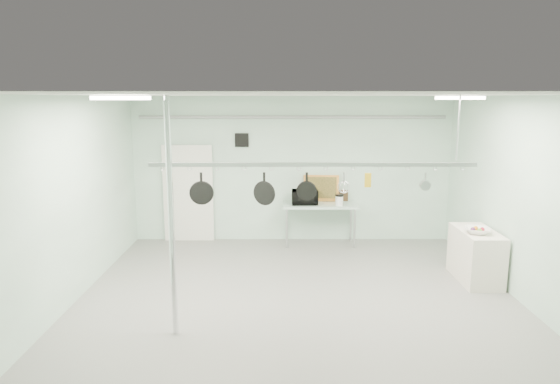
{
  "coord_description": "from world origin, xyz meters",
  "views": [
    {
      "loc": [
        -0.3,
        -6.93,
        3.16
      ],
      "look_at": [
        -0.27,
        1.0,
        1.66
      ],
      "focal_mm": 32.0,
      "sensor_mm": 36.0,
      "label": 1
    }
  ],
  "objects_px": {
    "pot_rack": "(312,163)",
    "fruit_bowl": "(478,231)",
    "side_cabinet": "(476,256)",
    "coffee_canister": "(339,201)",
    "skillet_left": "(201,188)",
    "skillet_right": "(307,186)",
    "skillet_mid": "(264,189)",
    "microwave": "(305,197)",
    "prep_table": "(320,207)",
    "chrome_pole": "(171,219)"
  },
  "relations": [
    {
      "from": "pot_rack",
      "to": "fruit_bowl",
      "type": "height_order",
      "value": "pot_rack"
    },
    {
      "from": "fruit_bowl",
      "to": "side_cabinet",
      "type": "bearing_deg",
      "value": 66.73
    },
    {
      "from": "side_cabinet",
      "to": "coffee_canister",
      "type": "bearing_deg",
      "value": 136.82
    },
    {
      "from": "skillet_left",
      "to": "skillet_right",
      "type": "bearing_deg",
      "value": -6.1
    },
    {
      "from": "fruit_bowl",
      "to": "skillet_mid",
      "type": "xyz_separation_m",
      "value": [
        -3.58,
        -0.92,
        0.89
      ]
    },
    {
      "from": "pot_rack",
      "to": "microwave",
      "type": "relative_size",
      "value": 8.67
    },
    {
      "from": "prep_table",
      "to": "side_cabinet",
      "type": "height_order",
      "value": "prep_table"
    },
    {
      "from": "chrome_pole",
      "to": "skillet_right",
      "type": "relative_size",
      "value": 8.07
    },
    {
      "from": "prep_table",
      "to": "coffee_canister",
      "type": "bearing_deg",
      "value": -24.13
    },
    {
      "from": "skillet_right",
      "to": "coffee_canister",
      "type": "bearing_deg",
      "value": 80.37
    },
    {
      "from": "pot_rack",
      "to": "fruit_bowl",
      "type": "bearing_deg",
      "value": 17.7
    },
    {
      "from": "prep_table",
      "to": "skillet_mid",
      "type": "height_order",
      "value": "skillet_mid"
    },
    {
      "from": "skillet_mid",
      "to": "skillet_left",
      "type": "bearing_deg",
      "value": -152.06
    },
    {
      "from": "coffee_canister",
      "to": "skillet_mid",
      "type": "bearing_deg",
      "value": -115.68
    },
    {
      "from": "chrome_pole",
      "to": "microwave",
      "type": "relative_size",
      "value": 5.78
    },
    {
      "from": "coffee_canister",
      "to": "skillet_right",
      "type": "distance_m",
      "value": 3.36
    },
    {
      "from": "fruit_bowl",
      "to": "pot_rack",
      "type": "bearing_deg",
      "value": -162.3
    },
    {
      "from": "microwave",
      "to": "skillet_left",
      "type": "distance_m",
      "value": 3.77
    },
    {
      "from": "prep_table",
      "to": "microwave",
      "type": "xyz_separation_m",
      "value": [
        -0.33,
        -0.03,
        0.23
      ]
    },
    {
      "from": "skillet_mid",
      "to": "skillet_right",
      "type": "bearing_deg",
      "value": 27.94
    },
    {
      "from": "pot_rack",
      "to": "skillet_right",
      "type": "bearing_deg",
      "value": 180.0
    },
    {
      "from": "chrome_pole",
      "to": "pot_rack",
      "type": "height_order",
      "value": "chrome_pole"
    },
    {
      "from": "side_cabinet",
      "to": "coffee_canister",
      "type": "distance_m",
      "value": 3.01
    },
    {
      "from": "chrome_pole",
      "to": "skillet_mid",
      "type": "distance_m",
      "value": 1.51
    },
    {
      "from": "coffee_canister",
      "to": "skillet_left",
      "type": "height_order",
      "value": "skillet_left"
    },
    {
      "from": "fruit_bowl",
      "to": "microwave",
      "type": "bearing_deg",
      "value": 139.96
    },
    {
      "from": "chrome_pole",
      "to": "microwave",
      "type": "bearing_deg",
      "value": 64.71
    },
    {
      "from": "prep_table",
      "to": "pot_rack",
      "type": "distance_m",
      "value": 3.61
    },
    {
      "from": "microwave",
      "to": "skillet_left",
      "type": "relative_size",
      "value": 1.17
    },
    {
      "from": "skillet_left",
      "to": "skillet_right",
      "type": "distance_m",
      "value": 1.55
    },
    {
      "from": "chrome_pole",
      "to": "microwave",
      "type": "xyz_separation_m",
      "value": [
        1.97,
        4.17,
        -0.54
      ]
    },
    {
      "from": "coffee_canister",
      "to": "skillet_right",
      "type": "relative_size",
      "value": 0.51
    },
    {
      "from": "prep_table",
      "to": "skillet_right",
      "type": "height_order",
      "value": "skillet_right"
    },
    {
      "from": "pot_rack",
      "to": "skillet_left",
      "type": "relative_size",
      "value": 10.1
    },
    {
      "from": "pot_rack",
      "to": "coffee_canister",
      "type": "xyz_separation_m",
      "value": [
        0.79,
        3.12,
        -1.22
      ]
    },
    {
      "from": "chrome_pole",
      "to": "coffee_canister",
      "type": "relative_size",
      "value": 15.7
    },
    {
      "from": "chrome_pole",
      "to": "fruit_bowl",
      "type": "height_order",
      "value": "chrome_pole"
    },
    {
      "from": "skillet_right",
      "to": "skillet_mid",
      "type": "bearing_deg",
      "value": -173.97
    },
    {
      "from": "fruit_bowl",
      "to": "skillet_mid",
      "type": "relative_size",
      "value": 0.85
    },
    {
      "from": "coffee_canister",
      "to": "skillet_mid",
      "type": "relative_size",
      "value": 0.42
    },
    {
      "from": "microwave",
      "to": "coffee_canister",
      "type": "height_order",
      "value": "microwave"
    },
    {
      "from": "side_cabinet",
      "to": "skillet_right",
      "type": "relative_size",
      "value": 3.03
    },
    {
      "from": "skillet_left",
      "to": "skillet_right",
      "type": "xyz_separation_m",
      "value": [
        1.55,
        0.0,
        0.04
      ]
    },
    {
      "from": "chrome_pole",
      "to": "skillet_left",
      "type": "bearing_deg",
      "value": 73.6
    },
    {
      "from": "microwave",
      "to": "skillet_right",
      "type": "xyz_separation_m",
      "value": [
        -0.15,
        -3.27,
        0.83
      ]
    },
    {
      "from": "microwave",
      "to": "fruit_bowl",
      "type": "distance_m",
      "value": 3.66
    },
    {
      "from": "prep_table",
      "to": "skillet_right",
      "type": "bearing_deg",
      "value": -98.32
    },
    {
      "from": "microwave",
      "to": "skillet_mid",
      "type": "height_order",
      "value": "skillet_mid"
    },
    {
      "from": "fruit_bowl",
      "to": "skillet_mid",
      "type": "distance_m",
      "value": 3.8
    },
    {
      "from": "coffee_canister",
      "to": "fruit_bowl",
      "type": "bearing_deg",
      "value": -46.73
    }
  ]
}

